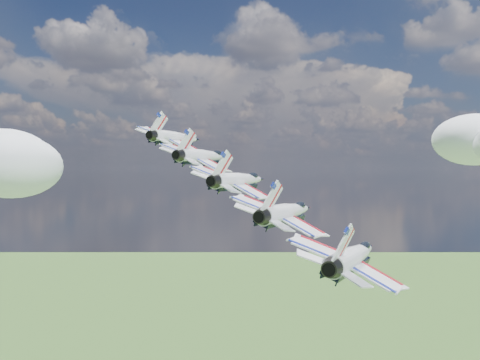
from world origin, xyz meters
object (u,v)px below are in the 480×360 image
(jet_4, at_px, (354,256))
(jet_0, at_px, (177,138))
(jet_3, at_px, (287,212))
(jet_1, at_px, (204,156))
(jet_2, at_px, (240,180))

(jet_4, bearing_deg, jet_0, 145.01)
(jet_3, distance_m, jet_4, 12.56)
(jet_1, bearing_deg, jet_3, -34.99)
(jet_3, height_order, jet_4, jet_3)
(jet_0, distance_m, jet_4, 50.24)
(jet_1, xyz_separation_m, jet_3, (16.52, -17.52, -7.15))
(jet_0, distance_m, jet_2, 25.12)
(jet_1, xyz_separation_m, jet_4, (24.78, -26.29, -10.72))
(jet_2, bearing_deg, jet_1, 145.01)
(jet_0, height_order, jet_4, jet_0)
(jet_2, bearing_deg, jet_0, 145.01)
(jet_2, bearing_deg, jet_4, -34.99)
(jet_3, bearing_deg, jet_4, -34.99)
(jet_1, distance_m, jet_2, 12.56)
(jet_1, height_order, jet_2, jet_1)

